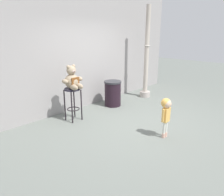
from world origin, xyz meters
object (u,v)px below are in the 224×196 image
Objects in this scene: child_walking at (166,109)px; lamppost at (146,62)px; trash_bin at (113,93)px; teddy_bear at (72,80)px; bar_stool_with_teddy at (73,98)px.

lamppost is (2.15, 2.00, 0.53)m from child_walking.
trash_bin is at bearing 99.81° from child_walking.
teddy_bear reaches higher than trash_bin.
teddy_bear is 0.20× the size of lamppost.
child_walking is 2.98m from lamppost.
trash_bin is at bearing 173.26° from lamppost.
trash_bin is 1.62m from lamppost.
child_walking reaches higher than bar_stool_with_teddy.
lamppost reaches higher than trash_bin.
lamppost is at bearing -2.53° from bar_stool_with_teddy.
child_walking is (0.73, -2.10, -0.41)m from teddy_bear.
teddy_bear is 1.61m from trash_bin.
child_walking is at bearing -70.86° from teddy_bear.
teddy_bear is at bearing 178.02° from lamppost.
teddy_bear is at bearing 137.78° from child_walking.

